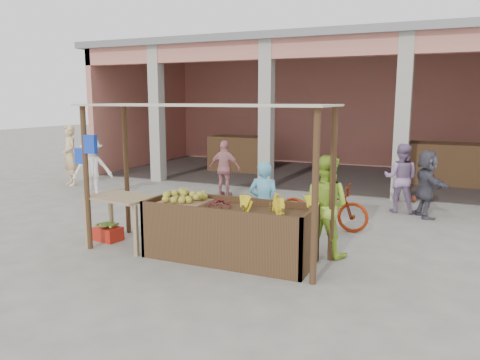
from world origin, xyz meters
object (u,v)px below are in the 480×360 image
at_px(fruit_stall, 229,234).
at_px(motorcycle, 323,206).
at_px(vendor_blue, 264,201).
at_px(vendor_green, 325,203).
at_px(red_crate, 108,234).
at_px(side_table, 122,204).

height_order(fruit_stall, motorcycle, motorcycle).
height_order(vendor_blue, vendor_green, vendor_green).
height_order(fruit_stall, vendor_blue, vendor_blue).
height_order(vendor_blue, motorcycle, vendor_blue).
bearing_deg(vendor_blue, red_crate, 11.86).
distance_m(fruit_stall, vendor_blue, 0.98).
bearing_deg(motorcycle, fruit_stall, 155.80).
xyz_separation_m(fruit_stall, side_table, (-1.90, -0.15, 0.33)).
bearing_deg(red_crate, vendor_blue, 27.70).
bearing_deg(motorcycle, vendor_blue, 151.84).
height_order(side_table, motorcycle, motorcycle).
height_order(side_table, vendor_green, vendor_green).
height_order(red_crate, vendor_green, vendor_green).
bearing_deg(vendor_green, fruit_stall, 41.47).
distance_m(side_table, red_crate, 0.80).
bearing_deg(side_table, red_crate, 166.56).
relative_size(side_table, vendor_blue, 0.76).
relative_size(red_crate, vendor_green, 0.27).
distance_m(fruit_stall, vendor_green, 1.59).
bearing_deg(motorcycle, side_table, 128.58).
bearing_deg(vendor_green, vendor_blue, 5.86).
relative_size(vendor_blue, vendor_green, 0.91).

